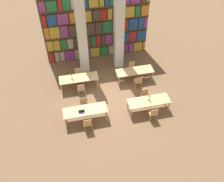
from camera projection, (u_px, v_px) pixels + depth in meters
name	position (u px, v px, depth m)	size (l,w,h in m)	color
ground_plane	(112.00, 98.00, 14.85)	(40.00, 40.00, 0.00)	brown
bookshelf_bank	(97.00, 22.00, 16.10)	(7.00, 0.35, 5.50)	brown
pillar_left	(81.00, 29.00, 14.74)	(0.56, 0.56, 6.00)	beige
pillar_center	(119.00, 25.00, 15.11)	(0.56, 0.56, 6.00)	beige
reading_table_0	(85.00, 111.00, 13.18)	(2.34, 0.81, 0.75)	tan
chair_0	(88.00, 123.00, 12.85)	(0.42, 0.40, 0.86)	tan
chair_1	(84.00, 104.00, 13.82)	(0.42, 0.40, 0.86)	tan
laptop	(82.00, 113.00, 12.92)	(0.32, 0.22, 0.21)	silver
reading_table_1	(149.00, 102.00, 13.68)	(2.34, 0.81, 0.75)	tan
chair_2	(153.00, 113.00, 13.35)	(0.42, 0.40, 0.86)	tan
chair_3	(145.00, 96.00, 14.32)	(0.42, 0.40, 0.86)	tan
desk_lamp_0	(149.00, 97.00, 13.48)	(0.14, 0.14, 0.39)	brown
reading_table_2	(79.00, 79.00, 15.07)	(2.34, 0.81, 0.75)	tan
chair_4	(81.00, 89.00, 14.74)	(0.42, 0.40, 0.86)	tan
chair_5	(78.00, 74.00, 15.71)	(0.42, 0.40, 0.86)	tan
desk_lamp_1	(72.00, 76.00, 14.74)	(0.14, 0.14, 0.40)	brown
reading_table_3	(135.00, 72.00, 15.56)	(2.34, 0.81, 0.75)	tan
chair_6	(138.00, 81.00, 15.23)	(0.42, 0.40, 0.86)	tan
chair_7	(132.00, 67.00, 16.20)	(0.42, 0.40, 0.86)	tan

